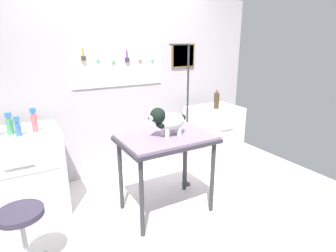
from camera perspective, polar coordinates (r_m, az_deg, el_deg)
The scene contains 12 objects.
ground at distance 3.08m, azimuth 0.67°, elevation -17.70°, with size 4.40×4.00×0.04m, color silver.
rear_wall_panel at distance 3.73m, azimuth -9.42°, elevation 7.92°, with size 4.00×0.11×2.30m.
grooming_table at distance 2.80m, azimuth -0.40°, elevation -3.70°, with size 0.92×0.64×0.84m.
grooming_arm at distance 3.29m, azimuth 3.77°, elevation 0.44°, with size 0.29×0.11×1.70m.
dog at distance 2.71m, azimuth -0.20°, elevation 1.10°, with size 0.41×0.19×0.30m.
counter_left at distance 3.22m, azimuth -27.68°, elevation -8.60°, with size 0.80×0.58×0.90m.
cabinet_right at distance 4.02m, azimuth 9.15°, elevation -2.18°, with size 0.68×0.54×0.85m.
stool at distance 2.45m, azimuth -27.59°, elevation -16.97°, with size 0.34×0.34×0.55m.
detangler_spray at distance 2.94m, azimuth -25.50°, elevation 0.79°, with size 0.06×0.06×0.23m.
spray_bottle_tall at distance 2.89m, azimuth -28.17°, elevation -0.33°, with size 0.05×0.05×0.19m.
conditioner_bottle at distance 2.97m, azimuth -29.43°, elevation 0.16°, with size 0.06×0.06×0.21m.
soda_bottle at distance 3.82m, azimuth 9.82°, elevation 5.21°, with size 0.07×0.07×0.25m.
Camera 1 is at (-1.30, -2.17, 1.74)m, focal length 30.05 mm.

